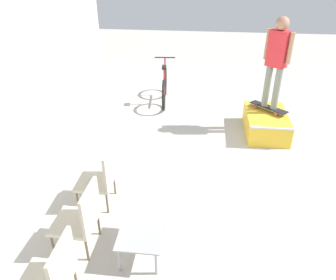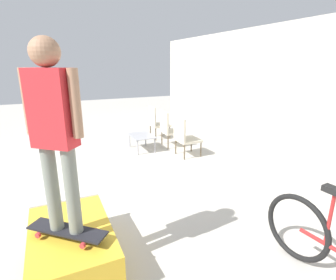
% 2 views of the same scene
% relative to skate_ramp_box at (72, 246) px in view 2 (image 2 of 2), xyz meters
% --- Properties ---
extents(ground_plane, '(24.00, 24.00, 0.00)m').
position_rel_skate_ramp_box_xyz_m(ground_plane, '(-1.73, 0.53, -0.22)').
color(ground_plane, '#B7B2A8').
extents(house_wall_back, '(12.00, 0.06, 3.00)m').
position_rel_skate_ramp_box_xyz_m(house_wall_back, '(-1.73, 4.85, 1.28)').
color(house_wall_back, beige).
rests_on(house_wall_back, ground_plane).
extents(skate_ramp_box, '(1.33, 0.82, 0.47)m').
position_rel_skate_ramp_box_xyz_m(skate_ramp_box, '(0.00, 0.00, 0.00)').
color(skate_ramp_box, gold).
rests_on(skate_ramp_box, ground_plane).
extents(skateboard_on_ramp, '(0.70, 0.75, 0.07)m').
position_rel_skate_ramp_box_xyz_m(skateboard_on_ramp, '(0.15, -0.03, 0.30)').
color(skateboard_on_ramp, black).
rests_on(skateboard_on_ramp, skate_ramp_box).
extents(person_skater, '(0.40, 0.46, 1.81)m').
position_rel_skate_ramp_box_xyz_m(person_skater, '(0.15, -0.03, 1.39)').
color(person_skater, gray).
rests_on(person_skater, skateboard_on_ramp).
extents(coffee_table, '(0.77, 0.55, 0.39)m').
position_rel_skate_ramp_box_xyz_m(coffee_table, '(-3.45, 2.00, 0.12)').
color(coffee_table, '#9E9EA3').
rests_on(coffee_table, ground_plane).
extents(patio_chair_left, '(0.53, 0.53, 0.95)m').
position_rel_skate_ramp_box_xyz_m(patio_chair_left, '(-4.30, 2.77, 0.28)').
color(patio_chair_left, brown).
rests_on(patio_chair_left, ground_plane).
extents(patio_chair_center, '(0.54, 0.54, 0.95)m').
position_rel_skate_ramp_box_xyz_m(patio_chair_center, '(-3.45, 2.77, 0.28)').
color(patio_chair_center, brown).
rests_on(patio_chair_center, ground_plane).
extents(patio_chair_right, '(0.53, 0.53, 0.95)m').
position_rel_skate_ramp_box_xyz_m(patio_chair_right, '(-2.59, 2.77, 0.28)').
color(patio_chair_right, brown).
rests_on(patio_chair_right, ground_plane).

